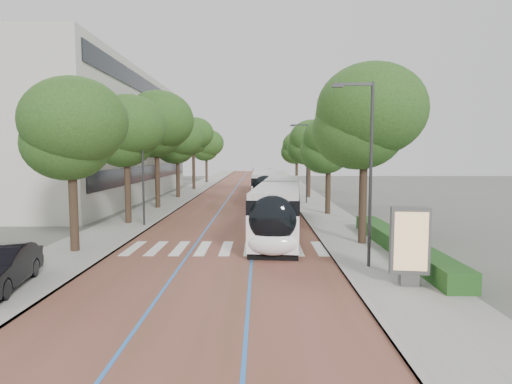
% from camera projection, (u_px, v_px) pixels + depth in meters
% --- Properties ---
extents(ground, '(160.00, 160.00, 0.00)m').
position_uv_depth(ground, '(221.00, 253.00, 21.91)').
color(ground, '#51544C').
rests_on(ground, ground).
extents(road, '(11.00, 140.00, 0.02)m').
position_uv_depth(road, '(246.00, 189.00, 61.75)').
color(road, brown).
rests_on(road, ground).
extents(sidewalk_left, '(4.00, 140.00, 0.12)m').
position_uv_depth(sidewalk_left, '(194.00, 189.00, 61.81)').
color(sidewalk_left, gray).
rests_on(sidewalk_left, ground).
extents(sidewalk_right, '(4.00, 140.00, 0.12)m').
position_uv_depth(sidewalk_right, '(298.00, 189.00, 61.69)').
color(sidewalk_right, gray).
rests_on(sidewalk_right, ground).
extents(kerb_left, '(0.20, 140.00, 0.14)m').
position_uv_depth(kerb_left, '(207.00, 189.00, 61.79)').
color(kerb_left, gray).
rests_on(kerb_left, ground).
extents(kerb_right, '(0.20, 140.00, 0.14)m').
position_uv_depth(kerb_right, '(284.00, 189.00, 61.70)').
color(kerb_right, gray).
rests_on(kerb_right, ground).
extents(zebra_crossing, '(10.55, 3.60, 0.01)m').
position_uv_depth(zebra_crossing, '(226.00, 248.00, 22.90)').
color(zebra_crossing, silver).
rests_on(zebra_crossing, ground).
extents(lane_line_left, '(0.12, 126.00, 0.01)m').
position_uv_depth(lane_line_left, '(235.00, 189.00, 61.76)').
color(lane_line_left, blue).
rests_on(lane_line_left, road).
extents(lane_line_right, '(0.12, 126.00, 0.01)m').
position_uv_depth(lane_line_right, '(257.00, 189.00, 61.74)').
color(lane_line_right, blue).
rests_on(lane_line_right, road).
extents(office_building, '(18.11, 40.00, 14.00)m').
position_uv_depth(office_building, '(74.00, 138.00, 49.34)').
color(office_building, '#B0ADA3').
rests_on(office_building, ground).
extents(hedge, '(1.20, 14.00, 0.80)m').
position_uv_depth(hedge, '(399.00, 243.00, 21.79)').
color(hedge, '#1E4417').
rests_on(hedge, sidewalk_right).
extents(streetlight_near, '(1.82, 0.20, 8.00)m').
position_uv_depth(streetlight_near, '(367.00, 160.00, 18.45)').
color(streetlight_near, '#303033').
rests_on(streetlight_near, sidewalk_right).
extents(streetlight_far, '(1.82, 0.20, 8.00)m').
position_uv_depth(streetlight_far, '(305.00, 157.00, 43.35)').
color(streetlight_far, '#303033').
rests_on(streetlight_far, sidewalk_right).
extents(lamp_post_left, '(0.14, 0.14, 8.00)m').
position_uv_depth(lamp_post_left, '(143.00, 168.00, 29.56)').
color(lamp_post_left, '#303033').
rests_on(lamp_post_left, sidewalk_left).
extents(trees_left, '(6.37, 60.45, 10.26)m').
position_uv_depth(trees_left, '(174.00, 139.00, 47.15)').
color(trees_left, black).
rests_on(trees_left, ground).
extents(trees_right, '(5.94, 47.48, 9.37)m').
position_uv_depth(trees_right, '(319.00, 142.00, 40.67)').
color(trees_right, black).
rests_on(trees_right, ground).
extents(lead_bus, '(4.07, 18.54, 3.20)m').
position_uv_depth(lead_bus, '(280.00, 206.00, 28.37)').
color(lead_bus, black).
rests_on(lead_bus, ground).
extents(bus_queued_0, '(2.60, 12.41, 3.20)m').
position_uv_depth(bus_queued_0, '(265.00, 188.00, 44.31)').
color(bus_queued_0, white).
rests_on(bus_queued_0, ground).
extents(bus_queued_1, '(2.98, 12.48, 3.20)m').
position_uv_depth(bus_queued_1, '(263.00, 180.00, 57.56)').
color(bus_queued_1, white).
rests_on(bus_queued_1, ground).
extents(ad_panel, '(1.47, 0.63, 2.97)m').
position_uv_depth(ad_panel, '(410.00, 244.00, 16.01)').
color(ad_panel, '#59595B').
rests_on(ad_panel, sidewalk_right).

